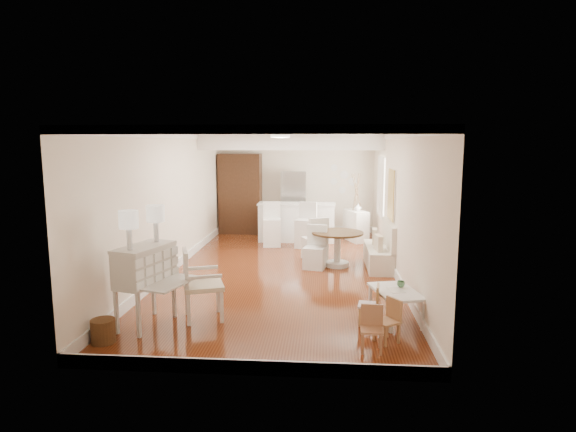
# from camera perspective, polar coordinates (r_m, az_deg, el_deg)

# --- Properties ---
(room) EXTENTS (9.00, 9.04, 2.82)m
(room) POSITION_cam_1_polar(r_m,az_deg,el_deg) (9.95, -0.25, 5.03)
(room) COLOR brown
(room) RESTS_ON ground
(secretary_bureau) EXTENTS (1.15, 1.16, 1.18)m
(secretary_bureau) POSITION_cam_1_polar(r_m,az_deg,el_deg) (7.24, -16.52, -7.92)
(secretary_bureau) COLOR silver
(secretary_bureau) RESTS_ON ground
(gustavian_armchair) EXTENTS (0.78, 0.78, 1.06)m
(gustavian_armchair) POSITION_cam_1_polar(r_m,az_deg,el_deg) (7.33, -10.01, -7.96)
(gustavian_armchair) COLOR silver
(gustavian_armchair) RESTS_ON ground
(wicker_basket) EXTENTS (0.38, 0.38, 0.32)m
(wicker_basket) POSITION_cam_1_polar(r_m,az_deg,el_deg) (6.95, -21.06, -12.61)
(wicker_basket) COLOR #55341A
(wicker_basket) RESTS_ON ground
(kids_table) EXTENTS (0.78, 1.05, 0.47)m
(kids_table) POSITION_cam_1_polar(r_m,az_deg,el_deg) (7.38, 12.60, -10.33)
(kids_table) COLOR silver
(kids_table) RESTS_ON ground
(kids_chair_a) EXTENTS (0.40, 0.40, 0.59)m
(kids_chair_a) POSITION_cam_1_polar(r_m,az_deg,el_deg) (6.60, 11.61, -12.06)
(kids_chair_a) COLOR #B27E51
(kids_chair_a) RESTS_ON ground
(kids_chair_b) EXTENTS (0.33, 0.33, 0.61)m
(kids_chair_b) POSITION_cam_1_polar(r_m,az_deg,el_deg) (7.15, 9.53, -10.28)
(kids_chair_b) COLOR tan
(kids_chair_b) RESTS_ON ground
(kids_chair_c) EXTENTS (0.30, 0.30, 0.59)m
(kids_chair_c) POSITION_cam_1_polar(r_m,az_deg,el_deg) (6.30, 9.92, -13.06)
(kids_chair_c) COLOR #AA714D
(kids_chair_c) RESTS_ON ground
(banquette) EXTENTS (0.52, 1.60, 0.98)m
(banquette) POSITION_cam_1_polar(r_m,az_deg,el_deg) (10.35, 10.68, -3.32)
(banquette) COLOR silver
(banquette) RESTS_ON ground
(dining_table) EXTENTS (1.22, 1.22, 0.75)m
(dining_table) POSITION_cam_1_polar(r_m,az_deg,el_deg) (10.31, 5.86, -3.93)
(dining_table) COLOR #432B15
(dining_table) RESTS_ON ground
(slip_chair_near) EXTENTS (0.51, 0.53, 0.90)m
(slip_chair_near) POSITION_cam_1_polar(r_m,az_deg,el_deg) (10.09, 3.20, -3.71)
(slip_chair_near) COLOR white
(slip_chair_near) RESTS_ON ground
(slip_chair_far) EXTENTS (0.63, 0.64, 0.98)m
(slip_chair_far) POSITION_cam_1_polar(r_m,az_deg,el_deg) (10.86, 3.19, -2.63)
(slip_chair_far) COLOR silver
(slip_chair_far) RESTS_ON ground
(breakfast_counter) EXTENTS (2.05, 0.65, 1.03)m
(breakfast_counter) POSITION_cam_1_polar(r_m,az_deg,el_deg) (12.86, 1.02, -0.73)
(breakfast_counter) COLOR white
(breakfast_counter) RESTS_ON ground
(bar_stool_left) EXTENTS (0.50, 0.50, 1.11)m
(bar_stool_left) POSITION_cam_1_polar(r_m,az_deg,el_deg) (12.24, -1.93, -1.01)
(bar_stool_left) COLOR white
(bar_stool_left) RESTS_ON ground
(bar_stool_right) EXTENTS (0.56, 0.56, 1.14)m
(bar_stool_right) POSITION_cam_1_polar(r_m,az_deg,el_deg) (12.07, 2.12, -1.09)
(bar_stool_right) COLOR silver
(bar_stool_right) RESTS_ON ground
(pantry_cabinet) EXTENTS (1.20, 0.60, 2.30)m
(pantry_cabinet) POSITION_cam_1_polar(r_m,az_deg,el_deg) (14.04, -5.66, 2.64)
(pantry_cabinet) COLOR #381E11
(pantry_cabinet) RESTS_ON ground
(fridge) EXTENTS (0.75, 0.65, 1.80)m
(fridge) POSITION_cam_1_polar(r_m,az_deg,el_deg) (13.84, 2.11, 1.54)
(fridge) COLOR silver
(fridge) RESTS_ON ground
(sideboard) EXTENTS (0.67, 0.94, 0.82)m
(sideboard) POSITION_cam_1_polar(r_m,az_deg,el_deg) (13.03, 8.05, -1.15)
(sideboard) COLOR silver
(sideboard) RESTS_ON ground
(pencil_cup) EXTENTS (0.15, 0.15, 0.09)m
(pencil_cup) POSITION_cam_1_polar(r_m,az_deg,el_deg) (7.48, 13.23, -7.86)
(pencil_cup) COLOR #4E8658
(pencil_cup) RESTS_ON kids_table
(branch_vase) EXTENTS (0.22, 0.22, 0.19)m
(branch_vase) POSITION_cam_1_polar(r_m,az_deg,el_deg) (12.95, 8.30, 1.05)
(branch_vase) COLOR white
(branch_vase) RESTS_ON sideboard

